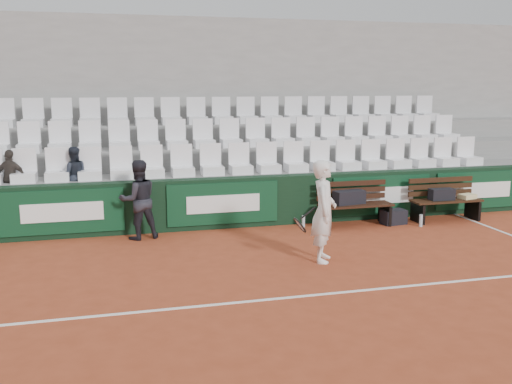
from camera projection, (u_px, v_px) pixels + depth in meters
name	position (u px, v px, depth m)	size (l,w,h in m)	color
ground	(293.00, 297.00, 7.68)	(80.00, 80.00, 0.00)	#A14224
court_baseline	(293.00, 297.00, 7.68)	(18.00, 0.06, 0.01)	white
back_barrier	(235.00, 202.00, 11.40)	(18.00, 0.34, 1.00)	black
grandstand_tier_front	(225.00, 196.00, 11.99)	(18.00, 0.95, 1.00)	gray
grandstand_tier_mid	(217.00, 179.00, 12.85)	(18.00, 0.95, 1.45)	gray
grandstand_tier_back	(209.00, 163.00, 13.71)	(18.00, 0.95, 1.90)	gray
grandstand_rear_wall	(204.00, 110.00, 14.07)	(18.00, 0.30, 4.40)	gray
seat_row_front	(226.00, 159.00, 11.67)	(11.90, 0.44, 0.63)	white
seat_row_mid	(218.00, 133.00, 12.49)	(11.90, 0.44, 0.63)	white
seat_row_back	(210.00, 110.00, 13.31)	(11.90, 0.44, 0.63)	silver
bench_left	(355.00, 215.00, 11.51)	(1.50, 0.56, 0.45)	black
bench_right	(446.00, 210.00, 11.95)	(1.50, 0.56, 0.45)	#331C0F
sports_bag_left	(349.00, 197.00, 11.45)	(0.63, 0.27, 0.27)	black
sports_bag_right	(442.00, 194.00, 11.85)	(0.51, 0.24, 0.24)	black
towel	(467.00, 196.00, 12.01)	(0.33, 0.24, 0.09)	beige
sports_bag_ground	(394.00, 217.00, 11.66)	(0.49, 0.30, 0.30)	black
water_bottle_near	(303.00, 221.00, 11.44)	(0.07, 0.07, 0.23)	silver
water_bottle_far	(421.00, 221.00, 11.45)	(0.07, 0.07, 0.25)	silver
tennis_player	(324.00, 211.00, 9.12)	(0.80, 0.71, 1.65)	white
ball_kid	(138.00, 200.00, 10.46)	(0.72, 0.56, 1.47)	black
spectator_b	(9.00, 154.00, 10.66)	(0.63, 0.26, 1.07)	#332D29
spectator_c	(73.00, 152.00, 10.94)	(0.53, 0.41, 1.09)	#1F242E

